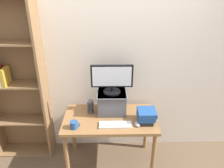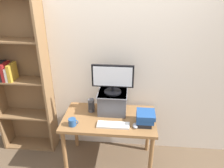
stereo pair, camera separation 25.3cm
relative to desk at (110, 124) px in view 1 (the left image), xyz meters
The scene contains 11 objects.
ground_plane 0.61m from the desk, ahead, with size 12.00×12.00×0.00m, color brown.
back_wall 0.80m from the desk, 90.00° to the left, with size 7.00×0.08×2.60m.
desk is the anchor object (origin of this frame).
bookshelf_unit 1.30m from the desk, 167.73° to the left, with size 0.73×0.28×2.09m.
riser_box 0.28m from the desk, 79.56° to the left, with size 0.36×0.33×0.27m.
computer_monitor 0.57m from the desk, 79.46° to the left, with size 0.50×0.21×0.36m.
keyboard 0.20m from the desk, 68.81° to the right, with size 0.37×0.13×0.02m.
computer_mouse 0.37m from the desk, 26.79° to the right, with size 0.06×0.10×0.04m.
book_stack 0.46m from the desk, 10.77° to the right, with size 0.21×0.22×0.15m.
coffee_mug 0.47m from the desk, 154.07° to the right, with size 0.12×0.09×0.09m.
desk_speaker 0.32m from the desk, 152.88° to the left, with size 0.08×0.09×0.17m.
Camera 1 is at (-0.01, -2.22, 2.21)m, focal length 35.00 mm.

